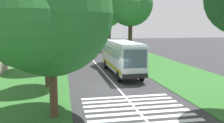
{
  "coord_description": "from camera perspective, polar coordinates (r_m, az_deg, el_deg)",
  "views": [
    {
      "loc": [
        -21.53,
        4.64,
        5.48
      ],
      "look_at": [
        4.43,
        -0.54,
        1.6
      ],
      "focal_mm": 39.79,
      "sensor_mm": 36.0,
      "label": 1
    }
  ],
  "objects": [
    {
      "name": "roadside_tree_left_0",
      "position": [
        33.0,
        -12.93,
        12.97
      ],
      "size": [
        8.81,
        7.43,
        12.15
      ],
      "color": "brown",
      "rests_on": "grass_verge_left"
    },
    {
      "name": "roadside_wall",
      "position": [
        42.38,
        -20.67,
        1.32
      ],
      "size": [
        70.0,
        0.4,
        1.32
      ],
      "primitive_type": "cube",
      "color": "#B2A893",
      "rests_on": "grass_verge_left"
    },
    {
      "name": "roadside_tree_right_0",
      "position": [
        63.12,
        -2.72,
        10.69
      ],
      "size": [
        7.53,
        6.34,
        11.35
      ],
      "color": "#4C3826",
      "rests_on": "grass_verge_right"
    },
    {
      "name": "roadside_tree_right_2",
      "position": [
        53.91,
        -0.73,
        10.64
      ],
      "size": [
        6.04,
        5.11,
        10.34
      ],
      "color": "#4C3826",
      "rests_on": "grass_verge_right"
    },
    {
      "name": "roadside_tree_left_4",
      "position": [
        45.54,
        -13.72,
        9.15
      ],
      "size": [
        5.64,
        5.02,
        8.92
      ],
      "color": "#3D2D1E",
      "rests_on": "grass_verge_left"
    },
    {
      "name": "trailing_car_2",
      "position": [
        56.01,
        -8.32,
        3.31
      ],
      "size": [
        4.3,
        1.78,
        1.43
      ],
      "color": "silver",
      "rests_on": "ground"
    },
    {
      "name": "trailing_car_1",
      "position": [
        50.71,
        -7.84,
        2.81
      ],
      "size": [
        4.3,
        1.78,
        1.43
      ],
      "color": "#B21E1E",
      "rests_on": "ground"
    },
    {
      "name": "grass_verge_left",
      "position": [
        37.11,
        -16.66,
        -0.48
      ],
      "size": [
        120.0,
        8.0,
        0.04
      ],
      "primitive_type": "cube",
      "color": "#2D6628",
      "rests_on": "ground"
    },
    {
      "name": "ground",
      "position": [
        22.7,
        0.86,
        -5.63
      ],
      "size": [
        160.0,
        160.0,
        0.0
      ],
      "primitive_type": "plane",
      "color": "#333335"
    },
    {
      "name": "roadside_tree_left_3",
      "position": [
        64.19,
        -12.36,
        8.5
      ],
      "size": [
        6.87,
        5.56,
        8.8
      ],
      "color": "#3D2D1E",
      "rests_on": "grass_verge_left"
    },
    {
      "name": "coach_bus",
      "position": [
        27.95,
        2.12,
        1.48
      ],
      "size": [
        11.16,
        2.62,
        3.73
      ],
      "color": "silver",
      "rests_on": "ground"
    },
    {
      "name": "zebra_crossing",
      "position": [
        16.9,
        5.38,
        -10.6
      ],
      "size": [
        5.85,
        6.8,
        0.01
      ],
      "color": "silver",
      "rests_on": "ground"
    },
    {
      "name": "roadside_tree_left_1",
      "position": [
        22.5,
        -15.28,
        8.62
      ],
      "size": [
        5.29,
        4.42,
        8.01
      ],
      "color": "#4C3826",
      "rests_on": "grass_verge_left"
    },
    {
      "name": "trailing_car_0",
      "position": [
        44.83,
        -7.49,
        2.1
      ],
      "size": [
        4.3,
        1.78,
        1.43
      ],
      "color": "gold",
      "rests_on": "ground"
    },
    {
      "name": "utility_pole",
      "position": [
        32.98,
        -12.31,
        5.91
      ],
      "size": [
        0.24,
        1.4,
        8.02
      ],
      "color": "#473828",
      "rests_on": "grass_verge_left"
    },
    {
      "name": "roadside_tree_right_3",
      "position": [
        36.35,
        3.94,
        12.7
      ],
      "size": [
        7.98,
        6.37,
        11.63
      ],
      "color": "#3D2D1E",
      "rests_on": "grass_verge_right"
    },
    {
      "name": "roadside_tree_left_2",
      "position": [
        14.86,
        -14.54,
        9.77
      ],
      "size": [
        8.63,
        7.14,
        9.65
      ],
      "color": "#4C3826",
      "rests_on": "grass_verge_left"
    },
    {
      "name": "grass_verge_right",
      "position": [
        39.11,
        8.0,
        0.23
      ],
      "size": [
        120.0,
        8.0,
        0.04
      ],
      "primitive_type": "cube",
      "color": "#2D6628",
      "rests_on": "ground"
    },
    {
      "name": "trailing_minibus_0",
      "position": [
        64.31,
        -9.01,
        4.72
      ],
      "size": [
        6.0,
        2.14,
        2.53
      ],
      "color": "#CC4C33",
      "rests_on": "ground"
    },
    {
      "name": "centre_line",
      "position": [
        37.23,
        -4.0,
        -0.14
      ],
      "size": [
        110.0,
        0.16,
        0.01
      ],
      "primitive_type": "cube",
      "color": "silver",
      "rests_on": "ground"
    },
    {
      "name": "roadside_tree_right_1",
      "position": [
        73.71,
        -2.97,
        8.75
      ],
      "size": [
        8.86,
        7.58,
        9.98
      ],
      "color": "#4C3826",
      "rests_on": "grass_verge_right"
    }
  ]
}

